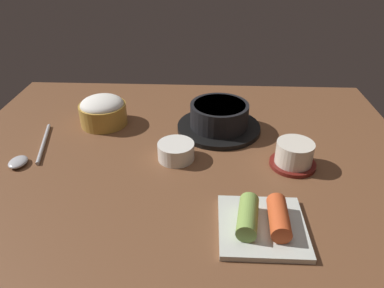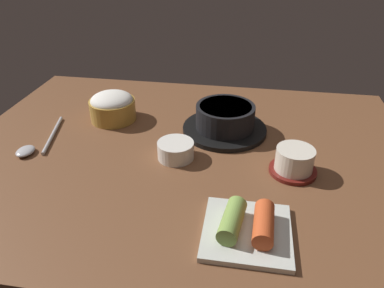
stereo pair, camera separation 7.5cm
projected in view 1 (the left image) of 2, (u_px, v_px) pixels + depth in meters
dining_table at (183, 155)px, 79.36cm from camera, size 100.00×76.00×2.00cm
stone_pot at (219, 118)px, 85.49cm from camera, size 19.83×19.83×6.65cm
rice_bowl at (103, 110)px, 87.80cm from camera, size 11.31×11.31×7.15cm
tea_cup_with_saucer at (294, 155)px, 72.73cm from camera, size 9.36×9.36×5.34cm
banchan_cup_center at (176, 151)px, 75.25cm from camera, size 7.66×7.66×3.65cm
kimchi_plate at (263, 222)px, 57.83cm from camera, size 13.91×13.91×4.21cm
spoon at (27, 155)px, 76.22cm from camera, size 6.14×18.76×1.35cm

